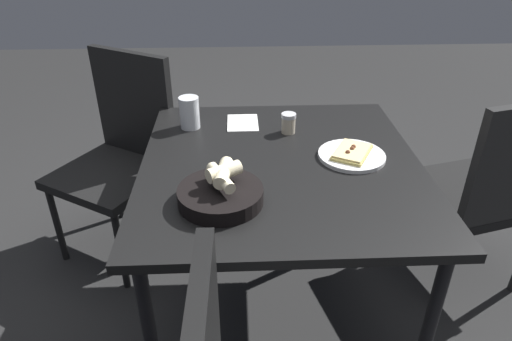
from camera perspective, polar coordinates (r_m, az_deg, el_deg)
The scene contains 9 objects.
ground at distance 1.98m, azimuth 2.55°, elevation -16.94°, with size 8.00×8.00×0.00m, color #242424.
dining_table at distance 1.57m, azimuth 3.07°, elevation -0.90°, with size 0.98×0.94×0.70m.
pizza_plate at distance 1.59m, azimuth 11.85°, elevation 1.96°, with size 0.23×0.23×0.04m.
bread_basket at distance 1.32m, azimuth -4.39°, elevation -2.68°, with size 0.25×0.25×0.11m.
beer_glass at distance 1.78m, azimuth -8.28°, elevation 6.92°, with size 0.08×0.08×0.12m.
pepper_shaker at distance 1.73m, azimuth 4.06°, elevation 5.78°, with size 0.06×0.06×0.08m.
napkin at distance 1.81m, azimuth -1.67°, elevation 5.96°, with size 0.16×0.12×0.00m.
chair_near at distance 2.13m, azimuth -16.39°, elevation 2.79°, with size 0.60×0.60×0.92m.
chair_spare at distance 1.99m, azimuth 26.87°, elevation -1.77°, with size 0.54×0.54×0.89m.
Camera 1 is at (-1.33, 0.15, 1.45)m, focal length 32.07 mm.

